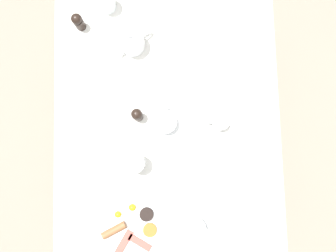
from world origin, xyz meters
The scene contains 15 objects.
ground_plane centered at (0.00, 0.00, 0.00)m, with size 8.00×8.00×0.00m, color gray.
table centered at (0.00, 0.00, 0.70)m, with size 0.93×1.23×0.77m.
breakfast_plate centered at (0.15, 0.39, 0.78)m, with size 0.28×0.28×0.04m.
teapot_near centered at (0.13, -0.35, 0.82)m, with size 0.16×0.13×0.12m.
teacup_with_saucer_left centered at (0.01, -0.01, 0.80)m, with size 0.15×0.15×0.06m.
teacup_with_saucer_right centered at (-0.09, 0.41, 0.80)m, with size 0.15×0.15×0.06m.
water_glass_tall centered at (0.24, -0.52, 0.82)m, with size 0.08×0.08×0.10m.
water_glass_short centered at (0.13, 0.15, 0.82)m, with size 0.08×0.08×0.11m.
creamer_jug centered at (-0.21, -0.01, 0.80)m, with size 0.09×0.06×0.06m.
pepper_grinder centered at (0.35, -0.44, 0.82)m, with size 0.04×0.04×0.10m.
salt_grinder centered at (0.12, -0.04, 0.82)m, with size 0.04×0.04×0.10m.
fork_by_plate centered at (-0.30, 0.20, 0.77)m, with size 0.18×0.07×0.00m.
knife_by_plate centered at (0.30, -0.10, 0.77)m, with size 0.21×0.06×0.00m.
spoon_for_tea centered at (-0.16, -0.20, 0.77)m, with size 0.06×0.15×0.00m.
fork_spare centered at (-0.26, 0.45, 0.77)m, with size 0.06×0.17×0.00m.
Camera 1 is at (0.00, 0.13, 2.11)m, focal length 35.00 mm.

